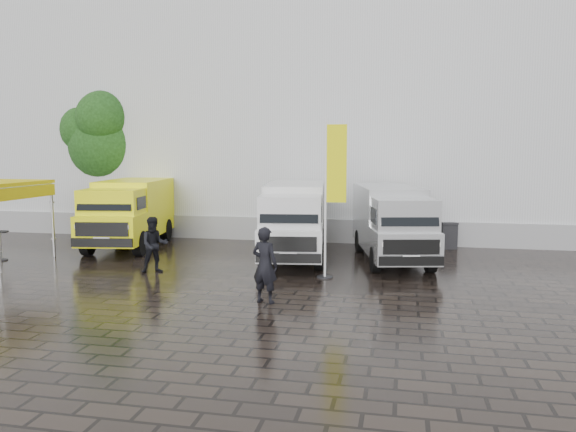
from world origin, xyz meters
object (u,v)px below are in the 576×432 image
Objects in this scene: van_white at (294,222)px; person_tent at (154,245)px; van_silver at (392,224)px; cocktail_table at (0,246)px; flagpole at (332,190)px; person_front at (265,265)px; wheelie_bin at (448,235)px; van_yellow at (129,214)px.

van_white is 5.09m from person_tent.
van_silver is 5.73× the size of cocktail_table.
flagpole is at bearing -131.76° from van_silver.
person_front is at bearing -93.85° from van_white.
person_tent is (-9.56, -6.52, 0.37)m from wheelie_bin.
wheelie_bin is (12.59, 2.33, -0.82)m from van_yellow.
van_white is at bearing 120.95° from flagpole.
flagpole is 4.66× the size of wheelie_bin.
flagpole is (1.70, -2.83, 1.37)m from van_white.
van_yellow reaches higher than wheelie_bin.
person_front is at bearing -112.45° from flagpole.
cocktail_table is (-3.20, -3.49, -0.82)m from van_yellow.
flagpole is 7.63m from wheelie_bin.
flagpole is 5.93m from person_tent.
flagpole is at bearing -66.75° from van_white.
cocktail_table is at bearing 178.29° from flagpole.
van_white reaches higher than cocktail_table.
person_tent is at bearing -6.48° from cocktail_table.
cocktail_table is 1.00× the size of wheelie_bin.
person_tent is at bearing -148.74° from van_white.
flagpole is (-1.76, -3.10, 1.41)m from van_silver.
flagpole is at bearing -32.43° from van_yellow.
van_yellow reaches higher than person_front.
person_front is (-1.30, -3.14, -1.72)m from flagpole.
van_white is 3.45× the size of person_tent.
van_white reaches higher than person_tent.
van_white is at bearing -68.71° from person_front.
van_yellow is 1.20× the size of flagpole.
van_silver is 3.83m from wheelie_bin.
van_white is at bearing 13.72° from cocktail_table.
van_yellow is 3.24× the size of person_tent.
person_tent is at bearing -62.72° from van_yellow.
wheelie_bin is (2.16, 3.07, -0.78)m from van_silver.
flagpole reaches higher than van_white.
person_front is at bearing -131.55° from wheelie_bin.
van_silver is at bearing -98.66° from person_front.
person_tent reaches higher than wheelie_bin.
person_front reaches higher than wheelie_bin.
flagpole is 2.46× the size of person_front.
van_yellow is 9.58m from flagpole.
cocktail_table is (-10.16, -2.48, -0.81)m from van_white.
van_silver is at bearing 11.40° from cocktail_table.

